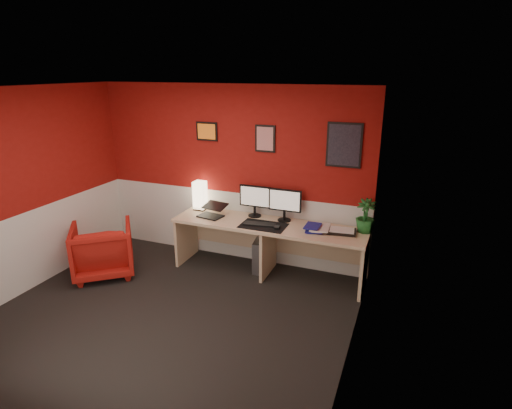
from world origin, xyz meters
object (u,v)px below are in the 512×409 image
desk (268,249)px  armchair (103,250)px  monitor_left (255,196)px  potted_plant (366,216)px  monitor_right (285,200)px  laptop (210,209)px  shoji_lamp (200,196)px  pc_tower (263,254)px  zen_tray (342,231)px

desk → armchair: 2.24m
monitor_left → potted_plant: monitor_left is taller
monitor_right → armchair: monitor_right is taller
potted_plant → laptop: bearing=-174.2°
shoji_lamp → pc_tower: size_ratio=0.89×
pc_tower → desk: bearing=-50.3°
laptop → pc_tower: (0.72, 0.14, -0.61)m
zen_tray → monitor_right: bearing=169.7°
monitor_right → pc_tower: 0.85m
potted_plant → shoji_lamp: bearing=179.5°
pc_tower → armchair: size_ratio=0.58×
potted_plant → armchair: potted_plant is taller
monitor_right → armchair: size_ratio=0.74×
laptop → monitor_right: (1.00, 0.23, 0.18)m
pc_tower → zen_tray: bearing=-11.0°
desk → shoji_lamp: shoji_lamp is taller
monitor_left → monitor_right: 0.44m
armchair → monitor_left: bearing=170.9°
monitor_right → monitor_left: bearing=177.2°
monitor_left → pc_tower: monitor_left is taller
monitor_right → potted_plant: (1.06, -0.02, -0.08)m
shoji_lamp → potted_plant: 2.34m
desk → monitor_right: 0.70m
monitor_left → potted_plant: 1.50m
zen_tray → pc_tower: bearing=176.7°
monitor_right → pc_tower: size_ratio=1.29×
pc_tower → armchair: (-1.97, -0.92, 0.13)m
shoji_lamp → zen_tray: bearing=-4.1°
desk → armchair: desk is taller
laptop → zen_tray: size_ratio=0.94×
shoji_lamp → monitor_right: 1.28m
monitor_right → pc_tower: monitor_right is taller
zen_tray → shoji_lamp: bearing=175.9°
laptop → monitor_left: 0.64m
desk → laptop: (-0.84, -0.03, 0.47)m
desk → laptop: size_ratio=7.88×
desk → monitor_left: bearing=142.5°
monitor_left → monitor_right: same height
laptop → zen_tray: 1.81m
desk → potted_plant: (1.22, 0.18, 0.58)m
desk → shoji_lamp: (-1.12, 0.20, 0.56)m
monitor_right → zen_tray: size_ratio=1.66×
pc_tower → shoji_lamp: bearing=167.3°
laptop → monitor_left: size_ratio=0.57×
zen_tray → armchair: size_ratio=0.45×
shoji_lamp → monitor_right: size_ratio=0.69×
zen_tray → armchair: zen_tray is taller
potted_plant → pc_tower: 1.52m
laptop → monitor_left: (0.56, 0.25, 0.18)m
zen_tray → pc_tower: zen_tray is taller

